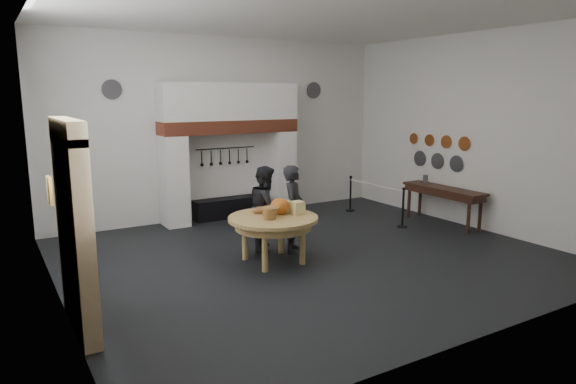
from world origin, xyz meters
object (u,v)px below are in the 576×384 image
visitor_far (266,208)px  barrier_post_far (350,194)px  side_table (444,189)px  barrier_post_near (403,208)px  work_table (273,218)px  iron_range (230,207)px  visitor_near (294,209)px

visitor_far → barrier_post_far: 4.07m
visitor_far → side_table: size_ratio=0.77×
barrier_post_near → work_table: bearing=-170.4°
work_table → barrier_post_far: bearing=34.4°
visitor_far → barrier_post_near: size_ratio=1.89×
work_table → barrier_post_near: 3.95m
barrier_post_far → side_table: bearing=-65.5°
iron_range → visitor_near: (-0.13, -3.29, 0.62)m
iron_range → side_table: 5.30m
visitor_near → barrier_post_far: (3.20, 2.27, -0.42)m
visitor_far → barrier_post_far: bearing=-32.8°
work_table → visitor_near: (0.68, 0.39, 0.03)m
visitor_near → visitor_far: (-0.40, 0.40, -0.02)m
side_table → barrier_post_far: 2.53m
visitor_near → visitor_far: 0.57m
iron_range → barrier_post_far: barrier_post_far is taller
barrier_post_near → barrier_post_far: size_ratio=1.00×
work_table → barrier_post_near: bearing=9.6°
visitor_near → side_table: visitor_near is taller
visitor_far → barrier_post_far: size_ratio=1.89×
iron_range → visitor_far: 3.00m
visitor_far → side_table: (4.63, -0.40, 0.02)m
iron_range → barrier_post_near: bearing=-44.6°
side_table → work_table: bearing=-175.5°
side_table → barrier_post_near: same height
visitor_near → barrier_post_far: 3.94m
iron_range → barrier_post_near: 4.31m
barrier_post_near → barrier_post_far: 2.00m
iron_range → barrier_post_far: 3.24m
side_table → barrier_post_near: size_ratio=2.44×
visitor_near → side_table: size_ratio=0.79×
iron_range → visitor_far: visitor_far is taller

